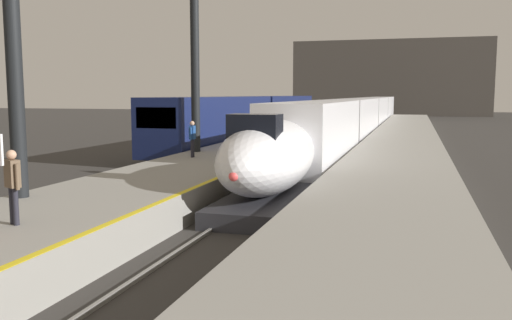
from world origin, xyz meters
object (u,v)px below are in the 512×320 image
station_column_far (195,34)px  station_column_mid (11,3)px  passenger_near_edge (192,136)px  highspeed_train_main (361,116)px  regional_train_adjacent (255,116)px  rolling_suitcase (254,152)px  passenger_mid_platform (13,181)px

station_column_far → station_column_mid: bearing=-90.0°
passenger_near_edge → highspeed_train_main: bearing=79.8°
regional_train_adjacent → rolling_suitcase: (5.94, -20.21, -0.77)m
regional_train_adjacent → station_column_mid: bearing=-85.9°
regional_train_adjacent → station_column_far: bearing=-83.1°
passenger_mid_platform → rolling_suitcase: passenger_mid_platform is taller
passenger_near_edge → station_column_far: bearing=108.7°
highspeed_train_main → regional_train_adjacent: bearing=-136.6°
station_column_far → rolling_suitcase: (3.74, -2.14, -5.61)m
highspeed_train_main → regional_train_adjacent: (-8.10, -7.66, 0.16)m
regional_train_adjacent → passenger_mid_platform: size_ratio=21.66×
regional_train_adjacent → station_column_far: 18.83m
highspeed_train_main → station_column_far: bearing=-102.9°
regional_train_adjacent → station_column_mid: station_column_mid is taller
passenger_mid_platform → rolling_suitcase: bearing=83.4°
highspeed_train_main → regional_train_adjacent: size_ratio=2.08×
station_column_mid → rolling_suitcase: station_column_mid is taller
station_column_mid → passenger_mid_platform: 5.66m
station_column_far → passenger_near_edge: 5.54m
regional_train_adjacent → highspeed_train_main: bearing=43.4°
station_column_mid → rolling_suitcase: (3.74, 10.86, -5.10)m
station_column_mid → rolling_suitcase: size_ratio=9.12×
passenger_mid_platform → rolling_suitcase: 13.78m
station_column_far → passenger_near_edge: (0.82, -2.41, -4.92)m
station_column_far → regional_train_adjacent: bearing=96.9°
highspeed_train_main → passenger_mid_platform: (-3.75, -41.55, 0.07)m
rolling_suitcase → passenger_mid_platform: bearing=-96.6°
highspeed_train_main → passenger_near_edge: 28.60m
regional_train_adjacent → station_column_mid: size_ratio=4.09×
regional_train_adjacent → passenger_near_edge: regional_train_adjacent is taller
passenger_near_edge → regional_train_adjacent: bearing=98.4°
station_column_far → highspeed_train_main: bearing=77.1°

